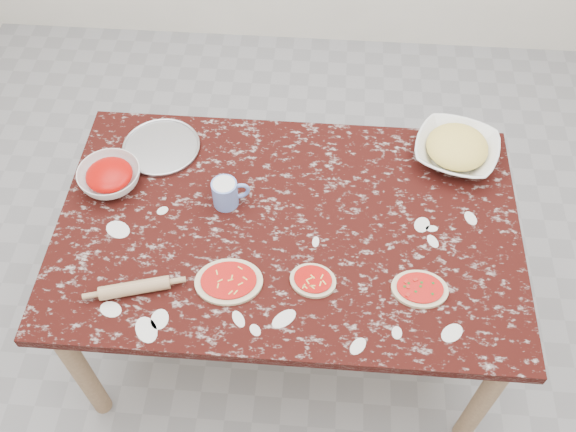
{
  "coord_description": "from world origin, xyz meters",
  "views": [
    {
      "loc": [
        0.1,
        -1.27,
        2.51
      ],
      "look_at": [
        0.0,
        0.0,
        0.8
      ],
      "focal_mm": 39.33,
      "sensor_mm": 36.0,
      "label": 1
    }
  ],
  "objects_px": {
    "sauce_bowl": "(110,177)",
    "flour_mug": "(226,193)",
    "rolling_pin": "(135,288)",
    "worktable": "(288,238)",
    "cheese_bowl": "(456,151)",
    "pizza_tray": "(161,148)"
  },
  "relations": [
    {
      "from": "worktable",
      "to": "sauce_bowl",
      "type": "distance_m",
      "value": 0.68
    },
    {
      "from": "sauce_bowl",
      "to": "rolling_pin",
      "type": "height_order",
      "value": "sauce_bowl"
    },
    {
      "from": "worktable",
      "to": "rolling_pin",
      "type": "xyz_separation_m",
      "value": [
        -0.47,
        -0.3,
        0.11
      ]
    },
    {
      "from": "worktable",
      "to": "rolling_pin",
      "type": "bearing_deg",
      "value": -147.18
    },
    {
      "from": "cheese_bowl",
      "to": "sauce_bowl",
      "type": "bearing_deg",
      "value": -169.91
    },
    {
      "from": "rolling_pin",
      "to": "worktable",
      "type": "bearing_deg",
      "value": 32.82
    },
    {
      "from": "worktable",
      "to": "sauce_bowl",
      "type": "xyz_separation_m",
      "value": [
        -0.65,
        0.14,
        0.12
      ]
    },
    {
      "from": "pizza_tray",
      "to": "sauce_bowl",
      "type": "bearing_deg",
      "value": -128.31
    },
    {
      "from": "flour_mug",
      "to": "rolling_pin",
      "type": "bearing_deg",
      "value": -122.65
    },
    {
      "from": "worktable",
      "to": "sauce_bowl",
      "type": "height_order",
      "value": "sauce_bowl"
    },
    {
      "from": "pizza_tray",
      "to": "sauce_bowl",
      "type": "relative_size",
      "value": 1.28
    },
    {
      "from": "worktable",
      "to": "cheese_bowl",
      "type": "height_order",
      "value": "cheese_bowl"
    },
    {
      "from": "pizza_tray",
      "to": "flour_mug",
      "type": "distance_m",
      "value": 0.37
    },
    {
      "from": "pizza_tray",
      "to": "worktable",
      "type": "bearing_deg",
      "value": -32.23
    },
    {
      "from": "cheese_bowl",
      "to": "rolling_pin",
      "type": "xyz_separation_m",
      "value": [
        -1.06,
        -0.66,
        -0.01
      ]
    },
    {
      "from": "worktable",
      "to": "pizza_tray",
      "type": "bearing_deg",
      "value": 147.77
    },
    {
      "from": "pizza_tray",
      "to": "cheese_bowl",
      "type": "xyz_separation_m",
      "value": [
        1.1,
        0.04,
        0.03
      ]
    },
    {
      "from": "worktable",
      "to": "pizza_tray",
      "type": "height_order",
      "value": "pizza_tray"
    },
    {
      "from": "pizza_tray",
      "to": "flour_mug",
      "type": "height_order",
      "value": "flour_mug"
    },
    {
      "from": "cheese_bowl",
      "to": "flour_mug",
      "type": "relative_size",
      "value": 2.29
    },
    {
      "from": "sauce_bowl",
      "to": "flour_mug",
      "type": "distance_m",
      "value": 0.43
    },
    {
      "from": "sauce_bowl",
      "to": "flour_mug",
      "type": "bearing_deg",
      "value": -7.23
    }
  ]
}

